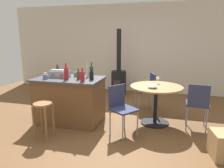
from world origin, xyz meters
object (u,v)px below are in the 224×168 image
wooden_stool (43,113)px  cup_0 (45,77)px  folding_chair_far (198,103)px  cup_3 (51,73)px  bottle_4 (88,71)px  bottle_5 (92,71)px  bottle_3 (92,76)px  cup_1 (45,75)px  cup_2 (76,74)px  bottle_2 (82,76)px  kitchen_island (70,100)px  wood_stove (119,79)px  folding_chair_near (121,106)px  folding_chair_left (147,88)px  toolbox (60,74)px  bottle_0 (66,74)px  serving_bowl (152,86)px  wine_glass (158,78)px  dining_table (156,95)px  bottle_6 (78,75)px  bottle_1 (58,71)px

wooden_stool → cup_0: 0.82m
folding_chair_far → cup_3: 2.95m
bottle_4 → bottle_5: size_ratio=0.99×
bottle_3 → cup_1: bearing=178.1°
bottle_3 → cup_3: bearing=167.2°
cup_1 → cup_2: 0.61m
cup_3 → bottle_2: bearing=-24.8°
kitchen_island → wooden_stool: 0.79m
kitchen_island → cup_2: (0.07, 0.18, 0.50)m
wood_stove → cup_1: (-0.97, -2.26, 0.46)m
folding_chair_near → folding_chair_left: size_ratio=1.00×
bottle_5 → cup_1: bearing=-164.6°
toolbox → bottle_0: size_ratio=1.20×
bottle_2 → serving_bowl: size_ratio=1.39×
wooden_stool → cup_2: cup_2 is taller
toolbox → bottle_2: bottle_2 is taller
bottle_2 → wine_glass: bottle_2 is taller
bottle_5 → cup_3: size_ratio=2.75×
dining_table → bottle_5: size_ratio=3.34×
bottle_6 → wooden_stool: bearing=-116.2°
kitchen_island → wood_stove: size_ratio=0.69×
bottle_5 → kitchen_island: bearing=-151.7°
bottle_6 → cup_1: bearing=176.2°
folding_chair_left → bottle_5: size_ratio=2.89×
cup_2 → folding_chair_far: bearing=1.4°
bottle_2 → bottle_6: bearing=132.6°
folding_chair_near → cup_0: (-1.52, 0.07, 0.43)m
folding_chair_near → bottle_6: bearing=167.2°
wine_glass → bottle_6: bearing=-155.2°
cup_0 → cup_3: (-0.10, 0.38, -0.00)m
wooden_stool → bottle_1: 1.21m
kitchen_island → serving_bowl: kitchen_island is taller
bottle_2 → serving_bowl: bottle_2 is taller
bottle_2 → cup_0: bottle_2 is taller
toolbox → bottle_0: bottle_0 is taller
folding_chair_left → cup_2: size_ratio=8.02×
folding_chair_left → wine_glass: size_ratio=6.07×
toolbox → kitchen_island: bearing=-6.9°
kitchen_island → cup_1: cup_1 is taller
folding_chair_near → bottle_1: (-1.52, 0.53, 0.47)m
folding_chair_near → bottle_5: 1.02m
bottle_1 → wooden_stool: bearing=-74.5°
cup_2 → dining_table: bearing=6.1°
folding_chair_near → bottle_0: size_ratio=2.76×
wooden_stool → serving_bowl: bearing=28.6°
folding_chair_left → serving_bowl: bearing=-79.1°
kitchen_island → cup_1: 0.70m
bottle_4 → bottle_6: bottle_4 is taller
bottle_2 → cup_1: (-0.90, 0.22, -0.05)m
wood_stove → serving_bowl: wood_stove is taller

